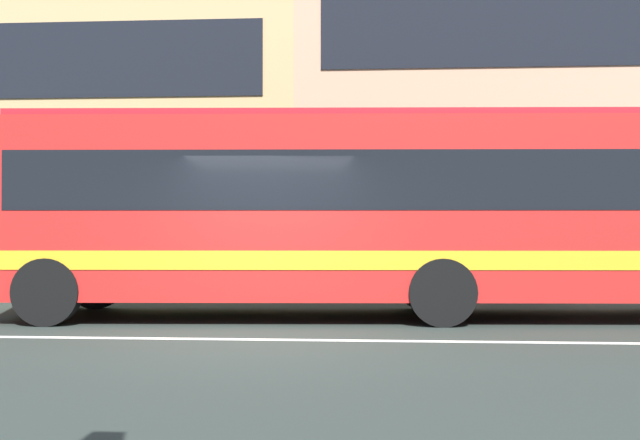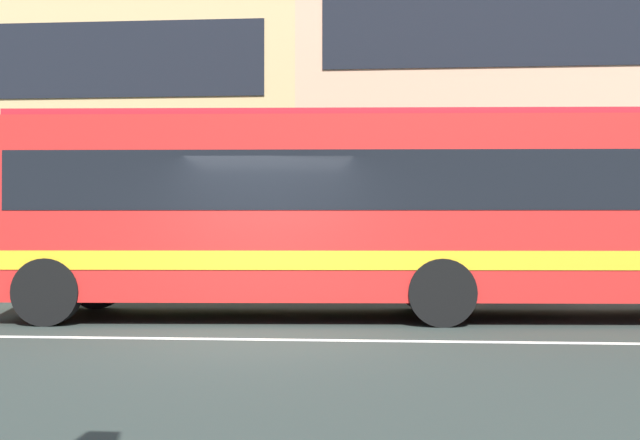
% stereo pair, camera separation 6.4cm
% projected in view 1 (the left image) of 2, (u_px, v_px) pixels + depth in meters
% --- Properties ---
extents(ground_plane, '(160.00, 160.00, 0.00)m').
position_uv_depth(ground_plane, '(256.00, 340.00, 9.91)').
color(ground_plane, '#29322E').
extents(lane_centre_line, '(60.00, 0.16, 0.01)m').
position_uv_depth(lane_centre_line, '(256.00, 339.00, 9.91)').
color(lane_centre_line, silver).
rests_on(lane_centre_line, ground_plane).
extents(hedge_row_far, '(14.07, 1.10, 0.86)m').
position_uv_depth(hedge_row_far, '(229.00, 274.00, 16.71)').
color(hedge_row_far, '#26561C').
rests_on(hedge_row_far, ground_plane).
extents(apartment_block_left, '(20.88, 9.30, 10.46)m').
position_uv_depth(apartment_block_left, '(2.00, 116.00, 25.99)').
color(apartment_block_left, tan).
rests_on(apartment_block_left, ground_plane).
extents(apartment_block_right, '(18.60, 9.30, 11.86)m').
position_uv_depth(apartment_block_right, '(597.00, 88.00, 24.61)').
color(apartment_block_right, tan).
rests_on(apartment_block_right, ground_plane).
extents(transit_bus, '(12.27, 3.30, 3.24)m').
position_uv_depth(transit_bus, '(385.00, 207.00, 12.45)').
color(transit_bus, red).
rests_on(transit_bus, ground_plane).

